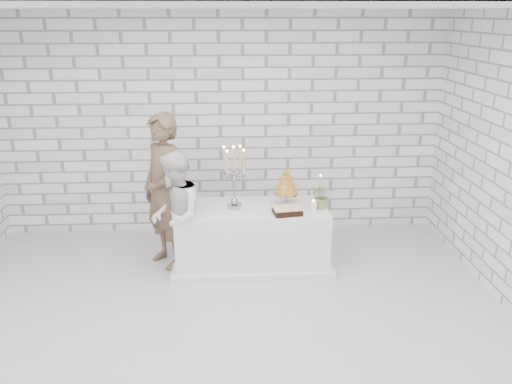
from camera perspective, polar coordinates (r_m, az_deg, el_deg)
name	(u,v)px	position (r m, az deg, el deg)	size (l,w,h in m)	color
ground	(222,326)	(5.39, -3.78, -14.34)	(6.00, 5.00, 0.01)	silver
ceiling	(214,7)	(4.51, -4.65, 19.45)	(6.00, 5.00, 0.01)	white
wall_back	(220,126)	(7.16, -3.91, 7.19)	(6.00, 0.01, 3.00)	white
wall_front	(211,353)	(2.48, -4.96, -17.11)	(6.00, 0.01, 3.00)	white
cake_table	(252,236)	(6.39, -0.46, -4.86)	(1.80, 0.80, 0.75)	white
groom	(164,192)	(6.30, -9.98, 0.03)	(0.69, 0.45, 1.88)	brown
bride	(176,216)	(6.03, -8.73, -2.65)	(0.74, 0.57, 1.51)	white
candelabra	(234,177)	(6.12, -2.41, 1.60)	(0.31, 0.31, 0.77)	#9797A0
croquembouche	(286,187)	(6.28, 3.30, 0.57)	(0.29, 0.29, 0.46)	#9F691F
chocolate_cake	(287,211)	(6.05, 3.43, -2.05)	(0.32, 0.23, 0.08)	black
pillar_candle	(313,206)	(6.16, 6.29, -1.54)	(0.08, 0.08, 0.12)	white
extra_taper	(320,189)	(6.46, 7.00, 0.35)	(0.06, 0.06, 0.32)	#C7B790
flowers	(322,196)	(6.24, 7.24, -0.40)	(0.28, 0.24, 0.31)	#5E7742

